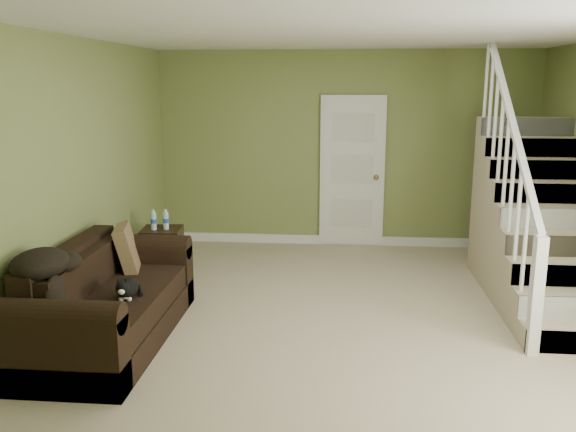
% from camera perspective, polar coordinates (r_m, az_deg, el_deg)
% --- Properties ---
extents(floor, '(5.00, 5.50, 0.01)m').
position_cam_1_polar(floor, '(5.85, 5.12, -9.57)').
color(floor, tan).
rests_on(floor, ground).
extents(ceiling, '(5.00, 5.50, 0.01)m').
position_cam_1_polar(ceiling, '(5.44, 5.67, 16.74)').
color(ceiling, white).
rests_on(ceiling, wall_back).
extents(wall_back, '(5.00, 0.04, 2.60)m').
position_cam_1_polar(wall_back, '(8.22, 5.36, 6.19)').
color(wall_back, olive).
rests_on(wall_back, floor).
extents(wall_front, '(5.00, 0.04, 2.60)m').
position_cam_1_polar(wall_front, '(2.82, 5.44, -5.97)').
color(wall_front, olive).
rests_on(wall_front, floor).
extents(wall_left, '(0.04, 5.50, 2.60)m').
position_cam_1_polar(wall_left, '(6.03, -19.16, 3.29)').
color(wall_left, olive).
rests_on(wall_left, floor).
extents(baseboard_back, '(5.00, 0.04, 0.12)m').
position_cam_1_polar(baseboard_back, '(8.42, 5.19, -2.25)').
color(baseboard_back, white).
rests_on(baseboard_back, floor).
extents(baseboard_left, '(0.04, 5.50, 0.12)m').
position_cam_1_polar(baseboard_left, '(6.32, -18.11, -7.88)').
color(baseboard_left, white).
rests_on(baseboard_left, floor).
extents(door, '(0.86, 0.12, 2.02)m').
position_cam_1_polar(door, '(8.22, 6.03, 4.11)').
color(door, white).
rests_on(door, floor).
extents(staircase, '(1.00, 2.51, 2.82)m').
position_cam_1_polar(staircase, '(6.88, 22.13, -1.48)').
color(staircase, tan).
rests_on(staircase, floor).
extents(sofa, '(0.90, 2.09, 0.83)m').
position_cam_1_polar(sofa, '(5.49, -16.61, -8.05)').
color(sofa, black).
rests_on(sofa, floor).
extents(side_table, '(0.48, 0.48, 0.76)m').
position_cam_1_polar(side_table, '(7.24, -11.67, -3.15)').
color(side_table, black).
rests_on(side_table, floor).
extents(cat, '(0.24, 0.45, 0.22)m').
position_cam_1_polar(cat, '(5.20, -14.88, -6.57)').
color(cat, black).
rests_on(cat, sofa).
extents(banana, '(0.08, 0.18, 0.05)m').
position_cam_1_polar(banana, '(4.95, -17.96, -8.46)').
color(banana, gold).
rests_on(banana, sofa).
extents(throw_pillow, '(0.33, 0.51, 0.48)m').
position_cam_1_polar(throw_pillow, '(5.99, -14.77, -3.07)').
color(throw_pillow, '#4D381F').
rests_on(throw_pillow, sofa).
extents(throw_blanket, '(0.48, 0.59, 0.22)m').
position_cam_1_polar(throw_blanket, '(4.94, -22.20, -4.14)').
color(throw_blanket, black).
rests_on(throw_blanket, sofa).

